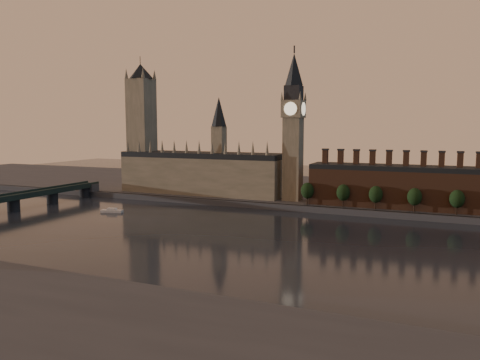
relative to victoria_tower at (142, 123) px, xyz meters
name	(u,v)px	position (x,y,z in m)	size (l,w,h in m)	color
ground	(209,238)	(120.00, -115.00, -59.09)	(900.00, 900.00, 0.00)	black
north_bank	(304,190)	(120.00, 63.04, -57.09)	(900.00, 182.00, 4.00)	#414246
palace_of_westminster	(202,171)	(55.59, -0.09, -37.46)	(130.00, 30.30, 74.00)	gray
victoria_tower	(142,123)	(0.00, 0.00, 0.00)	(24.00, 24.00, 108.00)	gray
big_ben	(293,125)	(130.00, -5.00, -2.26)	(15.00, 15.00, 107.00)	gray
chimney_block	(397,186)	(200.00, -5.00, -41.27)	(110.00, 25.00, 37.00)	brown
embankment_tree_0	(307,191)	(144.74, -19.78, -45.62)	(8.60, 8.60, 14.88)	black
embankment_tree_1	(343,193)	(168.48, -19.51, -45.62)	(8.60, 8.60, 14.88)	black
embankment_tree_2	(376,194)	(188.94, -19.76, -45.62)	(8.60, 8.60, 14.88)	black
embankment_tree_3	(415,197)	(211.95, -20.85, -45.62)	(8.60, 8.60, 14.88)	black
embankment_tree_4	(457,199)	(235.47, -19.60, -45.62)	(8.60, 8.60, 14.88)	black
river_boat	(112,211)	(28.97, -76.81, -57.99)	(14.88, 7.38, 2.86)	silver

